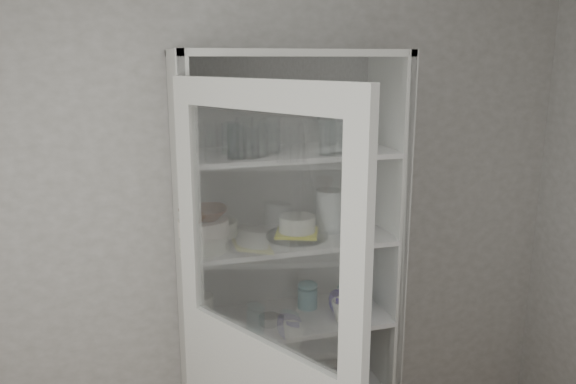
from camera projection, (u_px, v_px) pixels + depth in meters
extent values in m
cube|color=#9A9890|center=(235.00, 218.00, 2.75)|extent=(3.60, 0.02, 2.60)
cube|color=silver|center=(185.00, 291.00, 2.51)|extent=(0.03, 0.45, 2.10)
cube|color=silver|center=(381.00, 267.00, 2.79)|extent=(0.03, 0.45, 2.10)
cube|color=gray|center=(276.00, 263.00, 2.85)|extent=(1.00, 0.03, 2.10)
cube|color=silver|center=(288.00, 53.00, 2.41)|extent=(1.00, 0.45, 0.03)
cube|color=silver|center=(289.00, 319.00, 2.68)|extent=(0.94, 0.42, 0.02)
cube|color=silver|center=(289.00, 239.00, 2.59)|extent=(0.94, 0.42, 0.02)
cube|color=silver|center=(289.00, 154.00, 2.50)|extent=(0.94, 0.42, 0.02)
cube|color=silver|center=(259.00, 95.00, 1.78)|extent=(0.46, 0.81, 0.10)
cube|color=silver|center=(190.00, 208.00, 2.16)|extent=(0.08, 0.10, 0.80)
cube|color=silver|center=(356.00, 259.00, 1.61)|extent=(0.08, 0.10, 0.80)
cube|color=silver|center=(261.00, 230.00, 1.89)|extent=(0.35, 0.64, 0.78)
cylinder|color=silver|center=(236.00, 140.00, 2.29)|extent=(0.10, 0.10, 0.15)
cylinder|color=silver|center=(238.00, 141.00, 2.31)|extent=(0.08, 0.08, 0.14)
cylinder|color=silver|center=(252.00, 143.00, 2.30)|extent=(0.09, 0.09, 0.13)
cylinder|color=silver|center=(260.00, 139.00, 2.35)|extent=(0.09, 0.09, 0.15)
cylinder|color=silver|center=(328.00, 139.00, 2.38)|extent=(0.09, 0.09, 0.14)
cylinder|color=silver|center=(338.00, 135.00, 2.43)|extent=(0.08, 0.08, 0.15)
cylinder|color=silver|center=(346.00, 138.00, 2.45)|extent=(0.06, 0.06, 0.13)
cylinder|color=silver|center=(230.00, 139.00, 2.39)|extent=(0.08, 0.08, 0.14)
cylinder|color=silver|center=(245.00, 136.00, 2.42)|extent=(0.10, 0.10, 0.16)
cylinder|color=silver|center=(272.00, 135.00, 2.44)|extent=(0.08, 0.08, 0.15)
cylinder|color=silver|center=(204.00, 242.00, 2.40)|extent=(0.21, 0.21, 0.07)
cylinder|color=silver|center=(216.00, 228.00, 2.60)|extent=(0.20, 0.20, 0.07)
cylinder|color=silver|center=(204.00, 227.00, 2.39)|extent=(0.24, 0.24, 0.07)
imported|color=#532D1F|center=(203.00, 213.00, 2.37)|extent=(0.23, 0.23, 0.05)
cylinder|color=silver|center=(297.00, 236.00, 2.58)|extent=(0.30, 0.30, 0.02)
cube|color=yellow|center=(297.00, 233.00, 2.58)|extent=(0.25, 0.25, 0.01)
cylinder|color=silver|center=(297.00, 224.00, 2.57)|extent=(0.20, 0.20, 0.07)
cylinder|color=#B2B7B8|center=(330.00, 211.00, 2.66)|extent=(0.13, 0.13, 0.20)
imported|color=navy|center=(342.00, 304.00, 2.70)|extent=(0.17, 0.17, 0.10)
imported|color=#1C6978|center=(347.00, 295.00, 2.81)|extent=(0.10, 0.10, 0.09)
imported|color=silver|center=(343.00, 311.00, 2.62)|extent=(0.14, 0.14, 0.10)
cylinder|color=#1C6978|center=(308.00, 298.00, 2.77)|extent=(0.10, 0.10, 0.10)
ellipsoid|color=#1C6978|center=(308.00, 287.00, 2.76)|extent=(0.10, 0.10, 0.02)
cylinder|color=#B5B5B5|center=(269.00, 320.00, 2.60)|extent=(0.10, 0.10, 0.04)
cylinder|color=silver|center=(201.00, 310.00, 2.60)|extent=(0.15, 0.15, 0.14)
cube|color=gray|center=(329.00, 381.00, 2.81)|extent=(0.19, 0.14, 0.06)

